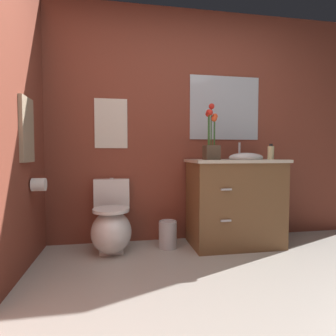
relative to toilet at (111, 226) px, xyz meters
name	(u,v)px	position (x,y,z in m)	size (l,w,h in m)	color
wall_back	(193,126)	(0.89, 0.30, 1.01)	(4.22, 0.05, 2.50)	brown
toilet	(111,226)	(0.00, 0.00, 0.00)	(0.38, 0.59, 0.69)	white
vanity_cabinet	(235,201)	(1.25, -0.03, 0.21)	(0.94, 0.56, 1.06)	brown
flower_vase	(211,141)	(0.96, -0.11, 0.82)	(0.14, 0.14, 0.55)	#4C3D2D
soap_bottle	(271,152)	(1.62, -0.07, 0.71)	(0.06, 0.06, 0.16)	beige
trash_bin	(168,234)	(0.55, 0.00, -0.11)	(0.18, 0.18, 0.27)	#B7B7BC
wall_poster	(111,124)	(0.00, 0.27, 1.01)	(0.34, 0.01, 0.51)	silver
wall_mirror	(225,108)	(1.24, 0.27, 1.21)	(0.80, 0.01, 0.70)	#B2BCC6
hanging_towel	(27,130)	(-0.65, -0.30, 0.89)	(0.03, 0.28, 0.52)	gray
toilet_paper_roll	(39,185)	(-0.59, -0.20, 0.44)	(0.11, 0.11, 0.11)	white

